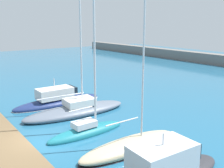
% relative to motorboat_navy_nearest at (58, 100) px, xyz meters
% --- Properties ---
extents(ground_plane, '(120.00, 120.00, 0.00)m').
position_rel_motorboat_navy_nearest_xyz_m(ground_plane, '(7.34, -4.78, -0.36)').
color(ground_plane, '#236084').
extents(dock_pier, '(22.93, 2.23, 0.46)m').
position_rel_motorboat_navy_nearest_xyz_m(dock_pier, '(7.34, -6.56, -0.13)').
color(dock_pier, brown).
rests_on(dock_pier, ground_plane).
extents(motorboat_navy_nearest, '(2.37, 8.84, 2.91)m').
position_rel_motorboat_navy_nearest_xyz_m(motorboat_navy_nearest, '(0.00, 0.00, 0.00)').
color(motorboat_navy_nearest, navy).
rests_on(motorboat_navy_nearest, ground_plane).
extents(sailboat_slate_second, '(3.15, 9.37, 16.43)m').
position_rel_motorboat_navy_nearest_xyz_m(sailboat_slate_second, '(3.51, 0.08, 0.05)').
color(sailboat_slate_second, slate).
rests_on(sailboat_slate_second, ground_plane).
extents(sailboat_teal_third, '(1.70, 6.09, 12.91)m').
position_rel_motorboat_navy_nearest_xyz_m(sailboat_teal_third, '(7.64, -1.39, -0.07)').
color(sailboat_teal_third, '#19707F').
rests_on(sailboat_teal_third, ground_plane).
extents(sailboat_sand_fourth, '(1.97, 7.29, 11.04)m').
position_rel_motorboat_navy_nearest_xyz_m(sailboat_sand_fourth, '(11.30, -0.49, -0.10)').
color(sailboat_sand_fourth, beige).
rests_on(sailboat_sand_fourth, ground_plane).
extents(motorboat_charcoal_fifth, '(2.71, 7.25, 2.78)m').
position_rel_motorboat_navy_nearest_xyz_m(motorboat_charcoal_fifth, '(14.80, -1.18, 0.27)').
color(motorboat_charcoal_fifth, '#2D2D33').
rests_on(motorboat_charcoal_fifth, ground_plane).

